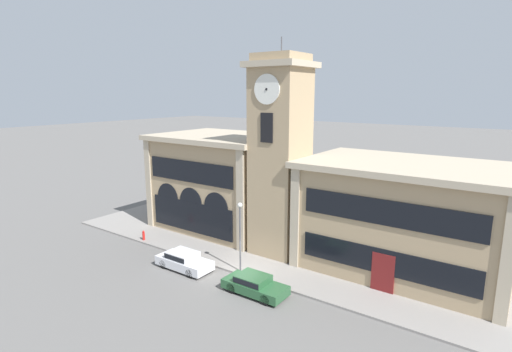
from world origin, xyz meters
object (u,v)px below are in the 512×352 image
at_px(street_lamp, 240,226).
at_px(fire_hydrant, 144,235).
at_px(parked_car_near, 184,260).
at_px(parked_car_mid, 254,284).

relative_size(street_lamp, fire_hydrant, 5.99).
xyz_separation_m(parked_car_near, street_lamp, (3.91, 1.91, 2.92)).
relative_size(parked_car_near, street_lamp, 0.85).
relative_size(parked_car_near, parked_car_mid, 1.02).
bearing_deg(street_lamp, parked_car_near, -153.92).
height_order(parked_car_mid, fire_hydrant, parked_car_mid).
distance_m(parked_car_near, fire_hydrant, 7.27).
height_order(parked_car_near, street_lamp, street_lamp).
bearing_deg(parked_car_near, fire_hydrant, 164.13).
bearing_deg(parked_car_near, parked_car_mid, -0.43).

